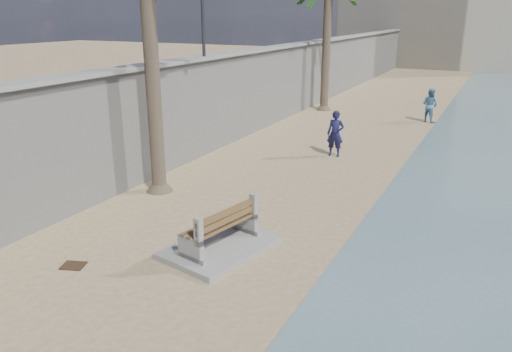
% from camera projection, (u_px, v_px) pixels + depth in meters
% --- Properties ---
extents(seawall, '(0.45, 70.00, 3.50)m').
position_uv_depth(seawall, '(288.00, 82.00, 25.43)').
color(seawall, gray).
rests_on(seawall, ground_plane).
extents(wall_cap, '(0.80, 70.00, 0.12)m').
position_uv_depth(wall_cap, '(288.00, 45.00, 24.87)').
color(wall_cap, gray).
rests_on(wall_cap, seawall).
extents(bench_far, '(2.17, 2.78, 1.04)m').
position_uv_depth(bench_far, '(220.00, 232.00, 11.16)').
color(bench_far, gray).
rests_on(bench_far, ground_plane).
extents(person_a, '(0.74, 0.52, 1.96)m').
position_uv_depth(person_a, '(336.00, 130.00, 18.39)').
color(person_a, '#16153C').
rests_on(person_a, ground_plane).
extents(person_b, '(1.09, 0.99, 1.83)m').
position_uv_depth(person_b, '(430.00, 103.00, 24.22)').
color(person_b, teal).
rests_on(person_b, ground_plane).
extents(debris_d, '(0.58, 0.52, 0.03)m').
position_uv_depth(debris_d, '(73.00, 266.00, 10.57)').
color(debris_d, '#382616').
rests_on(debris_d, ground_plane).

